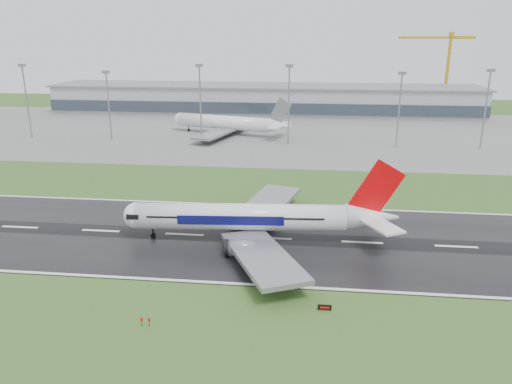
# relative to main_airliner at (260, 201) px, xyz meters

# --- Properties ---
(ground) EXTENTS (520.00, 520.00, 0.00)m
(ground) POSITION_rel_main_airliner_xyz_m (-17.41, 0.84, -9.02)
(ground) COLOR #2F541F
(ground) RESTS_ON ground
(runway) EXTENTS (400.00, 45.00, 0.10)m
(runway) POSITION_rel_main_airliner_xyz_m (-17.41, 0.84, -8.97)
(runway) COLOR black
(runway) RESTS_ON ground
(apron) EXTENTS (400.00, 130.00, 0.08)m
(apron) POSITION_rel_main_airliner_xyz_m (-17.41, 125.84, -8.98)
(apron) COLOR slate
(apron) RESTS_ON ground
(terminal) EXTENTS (240.00, 36.00, 15.00)m
(terminal) POSITION_rel_main_airliner_xyz_m (-17.41, 185.84, -1.52)
(terminal) COLOR #93969E
(terminal) RESTS_ON ground
(main_airliner) EXTENTS (64.57, 61.92, 17.85)m
(main_airliner) POSITION_rel_main_airliner_xyz_m (0.00, 0.00, 0.00)
(main_airliner) COLOR silver
(main_airliner) RESTS_ON runway
(parked_airliner) EXTENTS (71.77, 69.03, 17.20)m
(parked_airliner) POSITION_rel_main_airliner_xyz_m (-26.92, 118.33, -0.34)
(parked_airliner) COLOR white
(parked_airliner) RESTS_ON apron
(tower_crane) EXTENTS (44.70, 12.41, 44.65)m
(tower_crane) POSITION_rel_main_airliner_xyz_m (87.21, 200.84, 13.30)
(tower_crane) COLOR #C19214
(tower_crane) RESTS_ON ground
(runway_sign) EXTENTS (2.31, 0.33, 1.04)m
(runway_sign) POSITION_rel_main_airliner_xyz_m (13.82, -28.26, -8.50)
(runway_sign) COLOR black
(runway_sign) RESTS_ON ground
(floodmast_0) EXTENTS (0.64, 0.64, 30.54)m
(floodmast_0) POSITION_rel_main_airliner_xyz_m (-111.71, 100.84, 6.25)
(floodmast_0) COLOR gray
(floodmast_0) RESTS_ON ground
(floodmast_1) EXTENTS (0.64, 0.64, 28.02)m
(floodmast_1) POSITION_rel_main_airliner_xyz_m (-75.11, 100.84, 4.98)
(floodmast_1) COLOR gray
(floodmast_1) RESTS_ON ground
(floodmast_2) EXTENTS (0.64, 0.64, 30.96)m
(floodmast_2) POSITION_rel_main_airliner_xyz_m (-35.45, 100.84, 6.46)
(floodmast_2) COLOR gray
(floodmast_2) RESTS_ON ground
(floodmast_3) EXTENTS (0.64, 0.64, 31.12)m
(floodmast_3) POSITION_rel_main_airliner_xyz_m (1.15, 100.84, 6.53)
(floodmast_3) COLOR gray
(floodmast_3) RESTS_ON ground
(floodmast_4) EXTENTS (0.64, 0.64, 28.58)m
(floodmast_4) POSITION_rel_main_airliner_xyz_m (45.03, 100.84, 5.26)
(floodmast_4) COLOR gray
(floodmast_4) RESTS_ON ground
(floodmast_5) EXTENTS (0.64, 0.64, 29.95)m
(floodmast_5) POSITION_rel_main_airliner_xyz_m (77.89, 100.84, 5.95)
(floodmast_5) COLOR gray
(floodmast_5) RESTS_ON ground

